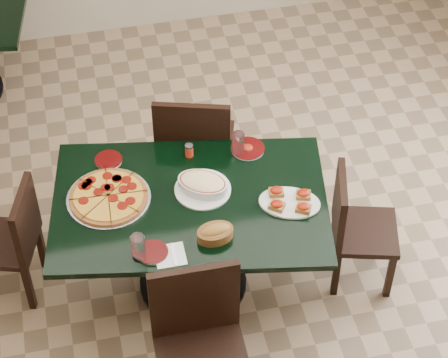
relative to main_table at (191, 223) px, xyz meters
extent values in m
plane|color=#8B6F50|center=(0.20, 0.01, -0.57)|extent=(5.50, 5.50, 0.00)
cube|color=black|center=(0.00, 0.00, 0.16)|extent=(1.70, 1.25, 0.04)
cylinder|color=black|center=(0.00, 0.00, -0.21)|extent=(0.13, 0.13, 0.71)
cylinder|color=black|center=(0.00, 0.00, -0.55)|extent=(0.66, 0.66, 0.03)
cube|color=black|center=(0.17, 0.73, -0.09)|extent=(0.58, 0.58, 0.04)
cube|color=black|center=(0.11, 0.52, 0.18)|extent=(0.46, 0.17, 0.50)
cube|color=black|center=(0.43, 0.86, -0.34)|extent=(0.05, 0.05, 0.46)
cube|color=black|center=(0.31, 0.48, -0.34)|extent=(0.05, 0.05, 0.46)
cube|color=black|center=(0.04, 0.98, -0.34)|extent=(0.05, 0.05, 0.46)
cube|color=black|center=(-0.08, 0.59, -0.34)|extent=(0.05, 0.05, 0.46)
cube|color=black|center=(-0.11, -0.67, 0.18)|extent=(0.46, 0.05, 0.50)
cube|color=black|center=(0.10, -0.68, -0.34)|extent=(0.04, 0.04, 0.46)
cube|color=black|center=(1.03, -0.14, -0.18)|extent=(0.47, 0.47, 0.04)
cube|color=black|center=(0.86, -0.10, 0.05)|extent=(0.14, 0.38, 0.41)
cube|color=black|center=(1.14, -0.34, -0.38)|extent=(0.05, 0.05, 0.37)
cube|color=black|center=(0.83, -0.26, -0.38)|extent=(0.05, 0.05, 0.37)
cube|color=black|center=(1.23, -0.03, -0.38)|extent=(0.05, 0.05, 0.37)
cube|color=black|center=(0.92, 0.05, -0.38)|extent=(0.05, 0.05, 0.37)
cube|color=black|center=(-1.09, 0.24, -0.18)|extent=(0.48, 0.48, 0.04)
cube|color=black|center=(-0.93, 0.19, 0.04)|extent=(0.15, 0.38, 0.41)
cube|color=black|center=(-0.89, 0.34, -0.38)|extent=(0.05, 0.05, 0.37)
cube|color=black|center=(-0.98, 0.04, -0.38)|extent=(0.05, 0.05, 0.37)
cylinder|color=silver|center=(-0.44, 0.11, 0.19)|extent=(0.48, 0.48, 0.01)
cylinder|color=brown|center=(-0.44, 0.11, 0.20)|extent=(0.44, 0.44, 0.02)
cylinder|color=gold|center=(-0.44, 0.11, 0.21)|extent=(0.39, 0.39, 0.01)
cylinder|color=silver|center=(0.09, 0.07, 0.19)|extent=(0.32, 0.32, 0.01)
ellipsoid|color=#FDE6AE|center=(0.09, 0.07, 0.25)|extent=(0.31, 0.28, 0.04)
ellipsoid|color=#9D6A2B|center=(0.08, -0.29, 0.24)|extent=(0.18, 0.10, 0.07)
cylinder|color=silver|center=(-0.26, -0.33, 0.19)|extent=(0.17, 0.17, 0.01)
cylinder|color=#390304|center=(-0.26, -0.33, 0.19)|extent=(0.17, 0.17, 0.00)
cylinder|color=silver|center=(0.42, 0.34, 0.19)|extent=(0.20, 0.20, 0.01)
cylinder|color=#390304|center=(0.42, 0.34, 0.19)|extent=(0.20, 0.20, 0.00)
ellipsoid|color=#A81C08|center=(0.42, 0.34, 0.20)|extent=(0.06, 0.06, 0.03)
cylinder|color=silver|center=(-0.40, 0.42, 0.19)|extent=(0.16, 0.16, 0.01)
cylinder|color=#390304|center=(-0.40, 0.42, 0.19)|extent=(0.16, 0.16, 0.00)
cube|color=white|center=(-0.18, -0.36, 0.18)|extent=(0.16, 0.16, 0.00)
cube|color=silver|center=(-0.16, -0.36, 0.19)|extent=(0.02, 0.15, 0.00)
cylinder|color=white|center=(0.36, 0.32, 0.26)|extent=(0.07, 0.07, 0.15)
cylinder|color=white|center=(-0.34, -0.34, 0.26)|extent=(0.08, 0.08, 0.16)
cylinder|color=red|center=(0.07, 0.36, 0.22)|extent=(0.05, 0.05, 0.08)
cylinder|color=silver|center=(0.07, 0.36, 0.26)|extent=(0.05, 0.05, 0.01)
camera|label=1|loc=(-0.53, -3.30, 3.77)|focal=70.00mm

